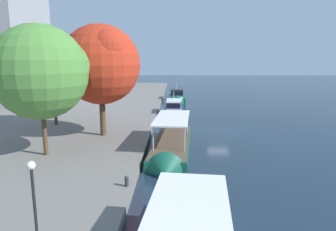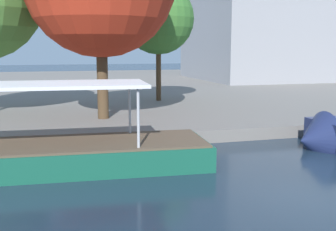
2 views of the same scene
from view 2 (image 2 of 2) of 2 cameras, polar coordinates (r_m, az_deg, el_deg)
ground_plane at (r=12.95m, az=19.64°, el=-11.04°), size 220.00×220.00×0.00m
dock_promenade at (r=45.88m, az=-6.62°, el=4.03°), size 120.00×55.00×0.60m
tour_boat_1 at (r=15.92m, az=-20.75°, el=-5.99°), size 13.45×4.11×4.40m
tree_0 at (r=30.49m, az=-1.36°, el=13.15°), size 5.11×5.11×8.44m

